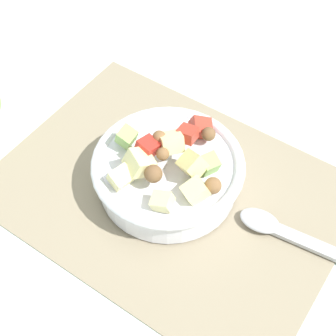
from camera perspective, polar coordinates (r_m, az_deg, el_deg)
ground_plane at (r=0.74m, az=0.14°, el=-2.73°), size 2.40×2.40×0.00m
placemat at (r=0.74m, az=0.14°, el=-2.59°), size 0.49×0.36×0.01m
salad_bowl at (r=0.72m, az=0.02°, el=-0.28°), size 0.21×0.21×0.10m
serving_spoon at (r=0.71m, az=13.55°, el=-7.23°), size 0.22×0.05×0.01m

